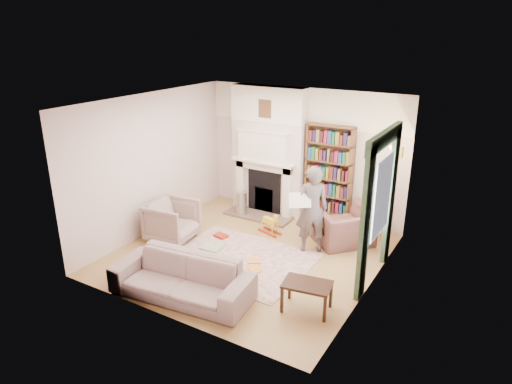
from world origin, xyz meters
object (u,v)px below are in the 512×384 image
Objects in this scene: armchair_reading at (345,227)px; rocking_horse at (270,223)px; armchair_left at (172,221)px; man_reading at (312,209)px; coffee_table at (307,297)px; sofa at (182,278)px; paraffin_heater at (241,204)px; bookcase at (329,170)px.

armchair_reading is 1.51m from rocking_horse.
armchair_left is 0.52× the size of man_reading.
rocking_horse is at bearing -35.75° from armchair_reading.
armchair_left reaches higher than coffee_table.
man_reading is at bearing 103.29° from coffee_table.
coffee_table is at bearing 13.22° from sofa.
paraffin_heater is at bearing 99.80° from sofa.
man_reading is at bearing 59.73° from sofa.
coffee_table is (1.81, 0.65, -0.10)m from sofa.
armchair_left is at bearing -107.02° from paraffin_heater.
coffee_table is at bearing 77.38° from man_reading.
rocking_horse is (-1.02, 0.27, -0.61)m from man_reading.
armchair_reading reaches higher than rocking_horse.
rocking_horse is at bearing 121.22° from coffee_table.
armchair_left is at bearing -124.84° from rocking_horse.
armchair_left is 1.74× the size of rocking_horse.
paraffin_heater reaches higher than rocking_horse.
paraffin_heater is 1.10× the size of rocking_horse.
armchair_left is 2.73m from man_reading.
bookcase reaches higher than paraffin_heater.
coffee_table is at bearing -72.61° from bookcase.
man_reading is (2.53, 0.95, 0.44)m from armchair_left.
bookcase is at bearing -96.88° from armchair_reading.
armchair_reading is 0.89m from man_reading.
paraffin_heater is at bearing -55.80° from man_reading.
rocking_horse is at bearing -124.33° from bookcase.
coffee_table is (0.74, -1.78, -0.61)m from man_reading.
bookcase is 3.36× the size of paraffin_heater.
man_reading reaches higher than sofa.
armchair_reading is 0.49× the size of sofa.
paraffin_heater is 1.10m from rocking_horse.
armchair_left is 0.39× the size of sofa.
sofa is 1.33× the size of man_reading.
paraffin_heater is (-2.01, 0.75, -0.56)m from man_reading.
coffee_table is at bearing 48.78° from armchair_reading.
armchair_reading is at bearing 56.85° from sofa.
armchair_reading reaches higher than sofa.
sofa is at bearing 31.02° from man_reading.
armchair_reading is at bearing -3.53° from paraffin_heater.
paraffin_heater is at bearing 170.37° from rocking_horse.
armchair_reading is 1.98× the size of paraffin_heater.
armchair_left is at bearing -14.73° from man_reading.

